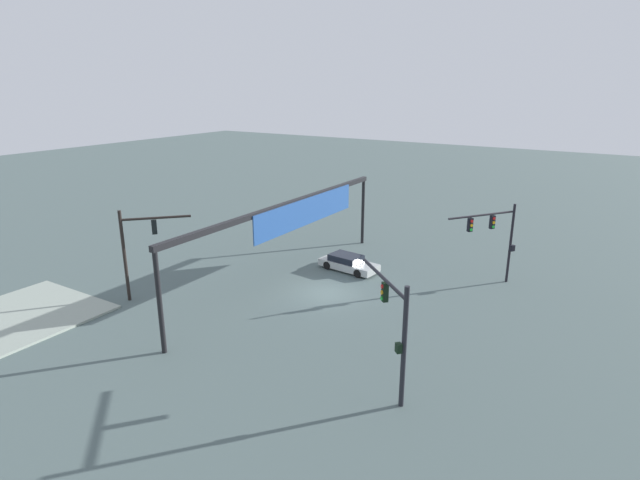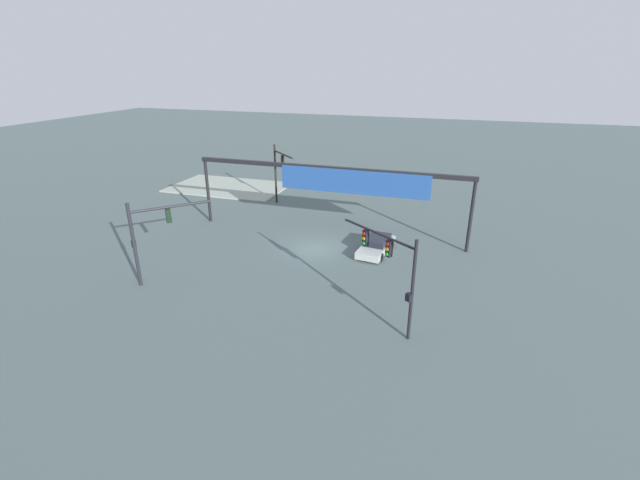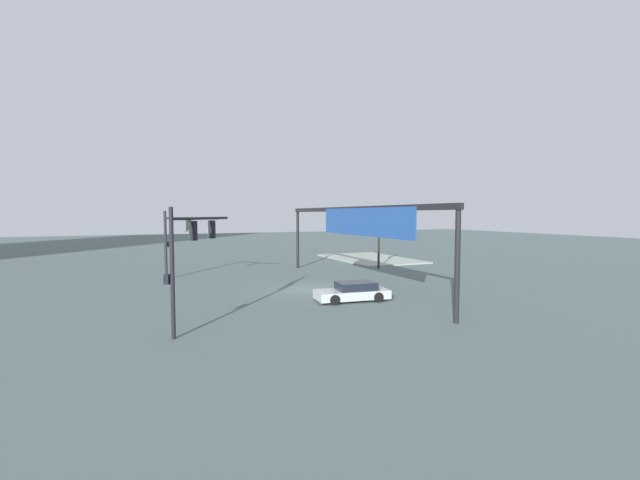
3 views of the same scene
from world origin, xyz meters
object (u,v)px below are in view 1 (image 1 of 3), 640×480
traffic_signal_near_corner (137,242)px  traffic_signal_cross_street (495,231)px  traffic_signal_opposite_side (395,320)px  sedan_car_approaching (348,263)px

traffic_signal_near_corner → traffic_signal_cross_street: (-15.02, 19.41, 0.02)m
traffic_signal_near_corner → traffic_signal_opposite_side: bearing=-49.6°
traffic_signal_cross_street → sedan_car_approaching: size_ratio=1.21×
traffic_signal_opposite_side → traffic_signal_cross_street: 16.22m
traffic_signal_opposite_side → traffic_signal_near_corner: bearing=39.7°
sedan_car_approaching → traffic_signal_cross_street: bearing=21.7°
traffic_signal_near_corner → traffic_signal_cross_street: size_ratio=1.06×
traffic_signal_near_corner → traffic_signal_opposite_side: 18.96m
traffic_signal_opposite_side → sedan_car_approaching: (-13.45, -9.76, -3.21)m
traffic_signal_near_corner → traffic_signal_cross_street: bearing=-8.3°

